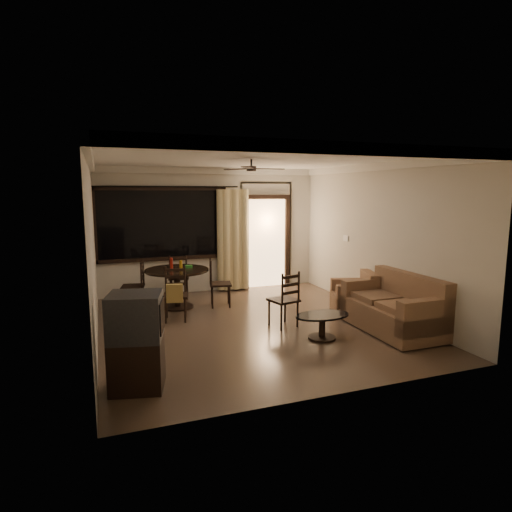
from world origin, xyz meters
name	(u,v)px	position (x,y,z in m)	size (l,w,h in m)	color
ground	(252,325)	(0.00, 0.00, 0.00)	(5.50, 5.50, 0.00)	#7F6651
room_shell	(250,213)	(0.59, 1.77, 1.83)	(5.50, 6.70, 5.50)	beige
dining_table	(177,277)	(-1.01, 1.53, 0.61)	(1.24, 1.24, 0.99)	black
dining_chair_west	(134,295)	(-1.83, 1.70, 0.28)	(0.50, 0.50, 0.95)	black
dining_chair_east	(220,292)	(-0.19, 1.36, 0.28)	(0.50, 0.50, 0.95)	black
dining_chair_south	(176,304)	(-1.19, 0.69, 0.31)	(0.50, 0.54, 0.95)	black
dining_chair_north	(179,285)	(-0.85, 2.29, 0.28)	(0.50, 0.50, 0.95)	black
tv_cabinet	(137,341)	(-2.05, -1.81, 0.57)	(0.70, 0.66, 1.14)	black
sofa	(395,309)	(2.12, -1.12, 0.37)	(0.93, 1.73, 0.92)	#4F2C24
armchair	(356,297)	(2.10, 0.00, 0.32)	(0.98, 0.98, 0.77)	#4F2C24
coffee_table	(322,323)	(0.80, -1.04, 0.26)	(0.88, 0.53, 0.39)	black
side_chair	(284,310)	(0.48, -0.28, 0.29)	(0.52, 0.52, 0.96)	black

